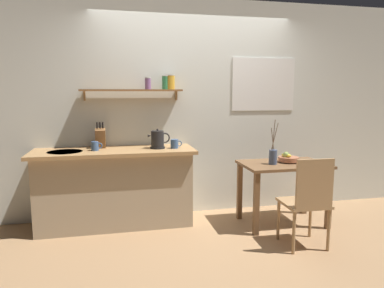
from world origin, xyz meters
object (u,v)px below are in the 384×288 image
dining_chair_near (308,198)px  twig_vase (273,156)px  coffee_mug_by_sink (95,146)px  dining_table (283,174)px  fruit_bowl (288,158)px  knife_block (100,138)px  electric_kettle (158,140)px  coffee_mug_spare (175,144)px

dining_chair_near → twig_vase: size_ratio=1.82×
coffee_mug_by_sink → dining_table: bearing=-8.7°
dining_chair_near → fruit_bowl: (0.15, 0.72, 0.26)m
dining_table → dining_chair_near: 0.70m
dining_chair_near → knife_block: bearing=149.5°
twig_vase → electric_kettle: bearing=163.7°
fruit_bowl → coffee_mug_by_sink: 2.24m
dining_table → knife_block: knife_block is taller
twig_vase → dining_chair_near: bearing=-83.1°
dining_chair_near → fruit_bowl: 0.78m
coffee_mug_by_sink → electric_kettle: bearing=0.9°
dining_table → coffee_mug_by_sink: coffee_mug_by_sink is taller
coffee_mug_spare → dining_table: bearing=-13.7°
twig_vase → coffee_mug_by_sink: (-1.98, 0.36, 0.13)m
twig_vase → coffee_mug_spare: size_ratio=3.83×
dining_chair_near → twig_vase: 0.73m
twig_vase → coffee_mug_spare: bearing=162.6°
fruit_bowl → twig_vase: (-0.23, -0.07, 0.05)m
twig_vase → knife_block: bearing=164.5°
dining_chair_near → knife_block: size_ratio=3.01×
dining_table → coffee_mug_by_sink: 2.19m
fruit_bowl → electric_kettle: (-1.50, 0.31, 0.23)m
knife_block → coffee_mug_by_sink: knife_block is taller
fruit_bowl → knife_block: (-2.16, 0.47, 0.25)m
dining_table → coffee_mug_spare: bearing=166.3°
twig_vase → coffee_mug_spare: 1.14m
fruit_bowl → knife_block: size_ratio=0.77×
coffee_mug_by_sink → coffee_mug_spare: coffee_mug_spare is taller
fruit_bowl → coffee_mug_spare: (-1.31, 0.27, 0.18)m
dining_table → dining_chair_near: size_ratio=1.05×
fruit_bowl → twig_vase: size_ratio=0.47×
knife_block → coffee_mug_by_sink: 0.19m
coffee_mug_by_sink → twig_vase: bearing=-10.4°
electric_kettle → knife_block: 0.67m
electric_kettle → knife_block: knife_block is taller
knife_block → coffee_mug_spare: bearing=-13.1°
dining_chair_near → knife_block: 2.39m
dining_table → fruit_bowl: size_ratio=4.09×
twig_vase → electric_kettle: 1.34m
dining_chair_near → fruit_bowl: bearing=78.4°
dining_table → fruit_bowl: (0.07, 0.03, 0.18)m
dining_chair_near → coffee_mug_spare: size_ratio=6.96×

